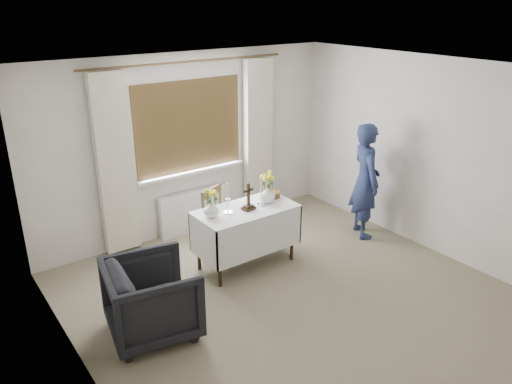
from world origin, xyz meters
TOP-DOWN VIEW (x-y plane):
  - ground at (0.00, 0.00)m, footprint 5.00×5.00m
  - altar_table at (0.02, 1.17)m, footprint 1.24×0.64m
  - wooden_chair at (-0.12, 1.44)m, footprint 0.58×0.58m
  - armchair at (-1.51, 0.60)m, footprint 0.99×0.97m
  - person at (1.83, 0.92)m, footprint 0.60×0.69m
  - radiator at (0.00, 2.42)m, footprint 1.10×0.10m
  - wooden_cross at (0.03, 1.13)m, footprint 0.17×0.13m
  - candlestick_left at (-0.23, 1.19)m, footprint 0.14×0.14m
  - candlestick_right at (0.23, 1.15)m, footprint 0.13×0.13m
  - flower_vase_left at (-0.44, 1.22)m, footprint 0.23×0.23m
  - flower_vase_right at (0.35, 1.18)m, footprint 0.22×0.22m
  - wicker_basket at (0.51, 1.28)m, footprint 0.26×0.26m

SIDE VIEW (x-z plane):
  - ground at x=0.00m, z-range 0.00..0.00m
  - radiator at x=0.00m, z-range 0.00..0.60m
  - altar_table at x=0.02m, z-range 0.00..0.76m
  - armchair at x=-1.51m, z-range 0.00..0.78m
  - wooden_chair at x=-0.12m, z-range 0.00..0.95m
  - wicker_basket at x=0.51m, z-range 0.76..0.84m
  - person at x=1.83m, z-range 0.00..1.61m
  - flower_vase_left at x=-0.44m, z-range 0.76..0.95m
  - flower_vase_right at x=0.35m, z-range 0.76..0.97m
  - wooden_cross at x=0.03m, z-range 0.76..1.09m
  - candlestick_right at x=0.23m, z-range 0.76..1.14m
  - candlestick_left at x=-0.23m, z-range 0.76..1.14m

